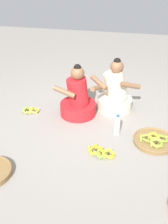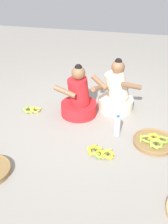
# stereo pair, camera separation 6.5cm
# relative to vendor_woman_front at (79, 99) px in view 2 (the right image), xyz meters

# --- Properties ---
(ground_plane) EXTENTS (10.00, 10.00, 0.00)m
(ground_plane) POSITION_rel_vendor_woman_front_xyz_m (0.19, -0.30, -0.25)
(ground_plane) COLOR gray
(vendor_woman_front) EXTENTS (0.65, 0.52, 0.78)m
(vendor_woman_front) POSITION_rel_vendor_woman_front_xyz_m (0.00, 0.00, 0.00)
(vendor_woman_front) COLOR red
(vendor_woman_front) RESTS_ON ground
(vendor_woman_behind) EXTENTS (0.74, 0.52, 0.80)m
(vendor_woman_behind) POSITION_rel_vendor_woman_front_xyz_m (0.50, 0.27, 0.01)
(vendor_woman_behind) COLOR beige
(vendor_woman_behind) RESTS_ON ground
(banana_basket_back_right) EXTENTS (0.52, 0.52, 0.12)m
(banana_basket_back_right) POSITION_rel_vendor_woman_front_xyz_m (1.08, -0.49, -0.21)
(banana_basket_back_right) COLOR brown
(banana_basket_back_right) RESTS_ON ground
(loose_bananas_mid_left) EXTENTS (0.28, 0.20, 0.08)m
(loose_bananas_mid_left) POSITION_rel_vendor_woman_front_xyz_m (-0.71, -0.09, -0.22)
(loose_bananas_mid_left) COLOR yellow
(loose_bananas_mid_left) RESTS_ON ground
(loose_bananas_near_vendor) EXTENTS (0.36, 0.25, 0.09)m
(loose_bananas_near_vendor) POSITION_rel_vendor_woman_front_xyz_m (0.48, -0.84, -0.22)
(loose_bananas_near_vendor) COLOR olive
(loose_bananas_near_vendor) RESTS_ON ground
(water_bottle) EXTENTS (0.08, 0.08, 0.30)m
(water_bottle) POSITION_rel_vendor_woman_front_xyz_m (0.61, -0.39, -0.11)
(water_bottle) COLOR silver
(water_bottle) RESTS_ON ground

